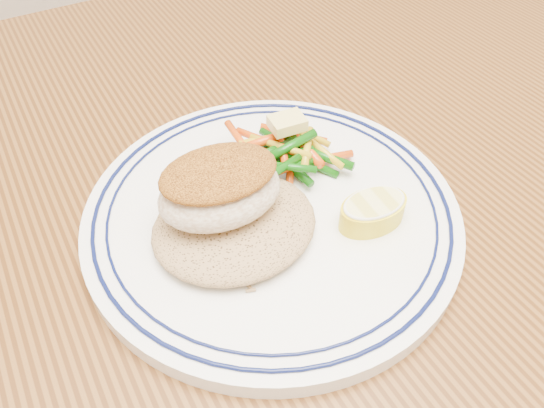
{
  "coord_description": "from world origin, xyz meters",
  "views": [
    {
      "loc": [
        -0.14,
        -0.27,
        1.06
      ],
      "look_at": [
        -0.0,
        -0.02,
        0.77
      ],
      "focal_mm": 35.0,
      "sensor_mm": 36.0,
      "label": 1
    }
  ],
  "objects": [
    {
      "name": "butter_pat",
      "position": [
        0.04,
        0.03,
        0.8
      ],
      "size": [
        0.03,
        0.02,
        0.01
      ],
      "primitive_type": "cube",
      "rotation": [
        0.0,
        0.0,
        -0.1
      ],
      "color": "#E9D872",
      "rests_on": "vegetable_pile"
    },
    {
      "name": "fish_fillet",
      "position": [
        -0.04,
        -0.01,
        0.81
      ],
      "size": [
        0.1,
        0.07,
        0.05
      ],
      "color": "beige",
      "rests_on": "rice_pilaf"
    },
    {
      "name": "plate",
      "position": [
        -0.0,
        -0.02,
        0.76
      ],
      "size": [
        0.29,
        0.29,
        0.02
      ],
      "color": "white",
      "rests_on": "dining_table"
    },
    {
      "name": "lemon_wedge",
      "position": [
        0.06,
        -0.07,
        0.78
      ],
      "size": [
        0.06,
        0.05,
        0.02
      ],
      "color": "yellow",
      "rests_on": "plate"
    },
    {
      "name": "dining_table",
      "position": [
        0.0,
        0.0,
        0.65
      ],
      "size": [
        1.5,
        0.9,
        0.75
      ],
      "color": "#48270E",
      "rests_on": "ground"
    },
    {
      "name": "vegetable_pile",
      "position": [
        0.04,
        0.02,
        0.78
      ],
      "size": [
        0.11,
        0.09,
        0.03
      ],
      "color": "#0D4A09",
      "rests_on": "plate"
    },
    {
      "name": "rice_pilaf",
      "position": [
        -0.04,
        -0.02,
        0.78
      ],
      "size": [
        0.12,
        0.11,
        0.02
      ],
      "primitive_type": "ellipsoid",
      "color": "#99774C",
      "rests_on": "plate"
    }
  ]
}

